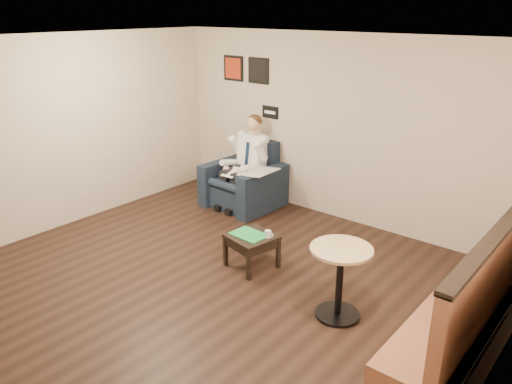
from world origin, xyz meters
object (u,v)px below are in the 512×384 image
Objects in this scene: seated_man at (238,166)px; green_folder at (249,234)px; banquette at (458,291)px; coffee_mug at (268,234)px; side_table at (252,251)px; armchair at (243,176)px; smartphone at (264,233)px; cafe_table at (339,283)px.

seated_man reaches higher than green_folder.
green_folder is at bearing 179.98° from banquette.
banquette reaches higher than green_folder.
coffee_mug is at bearing 22.53° from green_folder.
side_table is at bearing 179.67° from banquette.
side_table is 2.57m from banquette.
green_folder is 0.18× the size of banquette.
armchair is at bearing 138.89° from coffee_mug.
coffee_mug is (1.66, -1.45, -0.04)m from armchair.
banquette is (2.54, -0.01, 0.42)m from side_table.
coffee_mug reaches higher than smartphone.
coffee_mug is 0.14m from smartphone.
armchair is 0.75× the size of seated_man.
armchair is 3.38m from cafe_table.
side_table is at bearing -97.35° from smartphone.
green_folder reaches higher than side_table.
side_table is 0.28m from smartphone.
seated_man is 2.03m from green_folder.
cafe_table is at bearing -15.02° from coffee_mug.
banquette is (4.00, -1.55, 0.11)m from armchair.
side_table is 1.22× the size of green_folder.
coffee_mug is at bearing -7.10° from smartphone.
cafe_table reaches higher than green_folder.
coffee_mug is at bearing -39.29° from armchair.
smartphone is 0.05× the size of banquette.
armchair is 2.11m from green_folder.
smartphone is at bearing 163.73° from cafe_table.
seated_man is 1.76× the size of cafe_table.
armchair is 0.24m from seated_man.
armchair is 2.45× the size of green_folder.
side_table is (1.47, -1.39, -0.50)m from seated_man.
armchair is 2.21m from coffee_mug.
armchair is at bearing 158.89° from banquette.
coffee_mug reaches higher than green_folder.
smartphone reaches higher than side_table.
armchair is 7.89× the size of smartphone.
green_folder is (-0.03, -0.01, 0.23)m from side_table.
cafe_table is (1.33, -0.39, -0.04)m from smartphone.
green_folder is 0.25m from coffee_mug.
smartphone is 0.17× the size of cafe_table.
armchair is at bearing 159.24° from smartphone.
armchair is at bearing 132.89° from green_folder.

